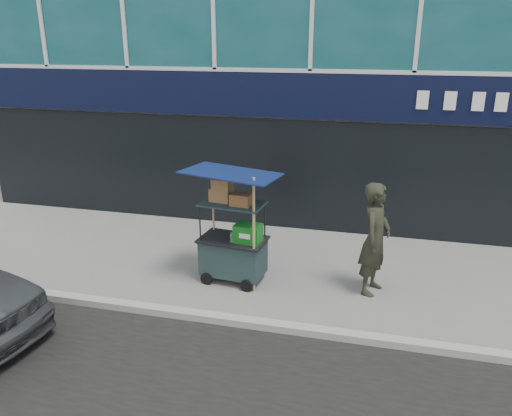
# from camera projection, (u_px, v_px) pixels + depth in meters

# --- Properties ---
(ground) EXTENTS (80.00, 80.00, 0.00)m
(ground) POSITION_uv_depth(u_px,v_px,m) (266.00, 321.00, 7.52)
(ground) COLOR slate
(ground) RESTS_ON ground
(curb) EXTENTS (80.00, 0.18, 0.12)m
(curb) POSITION_uv_depth(u_px,v_px,m) (263.00, 325.00, 7.32)
(curb) COLOR #989790
(curb) RESTS_ON ground
(vendor_cart) EXTENTS (1.61, 1.22, 2.03)m
(vendor_cart) POSITION_uv_depth(u_px,v_px,m) (234.00, 243.00, 8.55)
(vendor_cart) COLOR #182829
(vendor_cart) RESTS_ON ground
(vendor_man) EXTENTS (0.65, 0.80, 1.89)m
(vendor_man) POSITION_uv_depth(u_px,v_px,m) (375.00, 239.00, 8.10)
(vendor_man) COLOR black
(vendor_man) RESTS_ON ground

